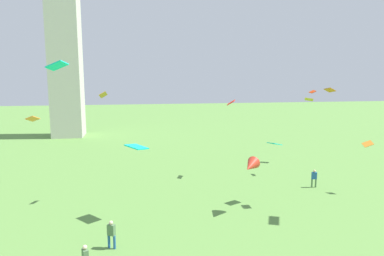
{
  "coord_description": "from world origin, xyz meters",
  "views": [
    {
      "loc": [
        -5.28,
        -9.43,
        10.9
      ],
      "look_at": [
        -1.19,
        15.86,
        6.96
      ],
      "focal_mm": 32.8,
      "sensor_mm": 36.0,
      "label": 1
    }
  ],
  "objects_px": {
    "person_2": "(314,177)",
    "kite_flying_6": "(313,92)",
    "kite_flying_4": "(231,102)",
    "kite_flying_11": "(251,166)",
    "kite_flying_5": "(103,95)",
    "kite_flying_7": "(309,99)",
    "kite_flying_1": "(330,90)",
    "kite_flying_8": "(368,144)",
    "kite_flying_3": "(57,66)",
    "kite_flying_9": "(275,144)",
    "kite_flying_2": "(137,147)",
    "kite_flying_0": "(33,119)",
    "person_0": "(111,233)"
  },
  "relations": [
    {
      "from": "person_2",
      "to": "kite_flying_6",
      "type": "height_order",
      "value": "kite_flying_6"
    },
    {
      "from": "kite_flying_4",
      "to": "kite_flying_11",
      "type": "bearing_deg",
      "value": 16.21
    },
    {
      "from": "kite_flying_6",
      "to": "kite_flying_11",
      "type": "distance_m",
      "value": 14.77
    },
    {
      "from": "kite_flying_5",
      "to": "kite_flying_7",
      "type": "xyz_separation_m",
      "value": [
        23.59,
        10.11,
        -1.36
      ]
    },
    {
      "from": "kite_flying_5",
      "to": "kite_flying_6",
      "type": "xyz_separation_m",
      "value": [
        21.25,
        4.95,
        -0.15
      ]
    },
    {
      "from": "person_2",
      "to": "kite_flying_1",
      "type": "xyz_separation_m",
      "value": [
        -1.58,
        -4.52,
        8.65
      ]
    },
    {
      "from": "kite_flying_8",
      "to": "kite_flying_3",
      "type": "bearing_deg",
      "value": 22.84
    },
    {
      "from": "kite_flying_1",
      "to": "kite_flying_9",
      "type": "xyz_separation_m",
      "value": [
        -3.9,
        1.38,
        -4.53
      ]
    },
    {
      "from": "kite_flying_7",
      "to": "person_2",
      "type": "bearing_deg",
      "value": -85.05
    },
    {
      "from": "kite_flying_6",
      "to": "kite_flying_3",
      "type": "bearing_deg",
      "value": 123.9
    },
    {
      "from": "kite_flying_9",
      "to": "kite_flying_2",
      "type": "bearing_deg",
      "value": 155.75
    },
    {
      "from": "kite_flying_0",
      "to": "kite_flying_9",
      "type": "distance_m",
      "value": 23.39
    },
    {
      "from": "person_2",
      "to": "kite_flying_9",
      "type": "height_order",
      "value": "kite_flying_9"
    },
    {
      "from": "person_2",
      "to": "kite_flying_8",
      "type": "height_order",
      "value": "kite_flying_8"
    },
    {
      "from": "kite_flying_6",
      "to": "kite_flying_7",
      "type": "relative_size",
      "value": 0.77
    },
    {
      "from": "person_0",
      "to": "kite_flying_9",
      "type": "bearing_deg",
      "value": 54.61
    },
    {
      "from": "kite_flying_6",
      "to": "kite_flying_8",
      "type": "xyz_separation_m",
      "value": [
        2.14,
        -6.57,
        -4.42
      ]
    },
    {
      "from": "kite_flying_5",
      "to": "kite_flying_6",
      "type": "relative_size",
      "value": 1.03
    },
    {
      "from": "kite_flying_7",
      "to": "person_0",
      "type": "bearing_deg",
      "value": -112.53
    },
    {
      "from": "person_0",
      "to": "kite_flying_2",
      "type": "relative_size",
      "value": 0.95
    },
    {
      "from": "person_0",
      "to": "person_2",
      "type": "relative_size",
      "value": 1.04
    },
    {
      "from": "kite_flying_6",
      "to": "kite_flying_11",
      "type": "bearing_deg",
      "value": 139.0
    },
    {
      "from": "kite_flying_3",
      "to": "kite_flying_9",
      "type": "relative_size",
      "value": 0.97
    },
    {
      "from": "person_2",
      "to": "kite_flying_6",
      "type": "distance_m",
      "value": 9.31
    },
    {
      "from": "kite_flying_5",
      "to": "person_2",
      "type": "bearing_deg",
      "value": -81.96
    },
    {
      "from": "kite_flying_1",
      "to": "kite_flying_7",
      "type": "height_order",
      "value": "kite_flying_1"
    },
    {
      "from": "person_0",
      "to": "kite_flying_8",
      "type": "xyz_separation_m",
      "value": [
        22.46,
        6.98,
        3.6
      ]
    },
    {
      "from": "person_2",
      "to": "kite_flying_5",
      "type": "height_order",
      "value": "kite_flying_5"
    },
    {
      "from": "kite_flying_2",
      "to": "kite_flying_3",
      "type": "bearing_deg",
      "value": -89.57
    },
    {
      "from": "kite_flying_1",
      "to": "kite_flying_6",
      "type": "distance_m",
      "value": 9.46
    },
    {
      "from": "kite_flying_5",
      "to": "kite_flying_9",
      "type": "xyz_separation_m",
      "value": [
        14.08,
        -2.53,
        -4.09
      ]
    },
    {
      "from": "kite_flying_11",
      "to": "kite_flying_5",
      "type": "bearing_deg",
      "value": -162.54
    },
    {
      "from": "kite_flying_3",
      "to": "kite_flying_7",
      "type": "bearing_deg",
      "value": -123.15
    },
    {
      "from": "kite_flying_8",
      "to": "kite_flying_4",
      "type": "bearing_deg",
      "value": -24.25
    },
    {
      "from": "kite_flying_8",
      "to": "person_0",
      "type": "bearing_deg",
      "value": 26.34
    },
    {
      "from": "kite_flying_3",
      "to": "kite_flying_7",
      "type": "xyz_separation_m",
      "value": [
        25.51,
        17.94,
        -3.55
      ]
    },
    {
      "from": "kite_flying_0",
      "to": "kite_flying_4",
      "type": "bearing_deg",
      "value": -73.39
    },
    {
      "from": "kite_flying_5",
      "to": "kite_flying_11",
      "type": "bearing_deg",
      "value": -106.11
    },
    {
      "from": "person_0",
      "to": "person_2",
      "type": "xyz_separation_m",
      "value": [
        18.63,
        9.21,
        -0.04
      ]
    },
    {
      "from": "kite_flying_3",
      "to": "kite_flying_9",
      "type": "bearing_deg",
      "value": -139.94
    },
    {
      "from": "person_2",
      "to": "kite_flying_5",
      "type": "distance_m",
      "value": 21.22
    },
    {
      "from": "kite_flying_1",
      "to": "kite_flying_3",
      "type": "xyz_separation_m",
      "value": [
        -19.91,
        -3.92,
        1.75
      ]
    },
    {
      "from": "kite_flying_1",
      "to": "kite_flying_2",
      "type": "height_order",
      "value": "kite_flying_1"
    },
    {
      "from": "kite_flying_0",
      "to": "kite_flying_5",
      "type": "xyz_separation_m",
      "value": [
        7.45,
        -6.5,
        2.66
      ]
    },
    {
      "from": "kite_flying_4",
      "to": "kite_flying_5",
      "type": "xyz_separation_m",
      "value": [
        -12.5,
        -5.54,
        1.23
      ]
    },
    {
      "from": "kite_flying_5",
      "to": "kite_flying_8",
      "type": "xyz_separation_m",
      "value": [
        23.4,
        -1.63,
        -4.56
      ]
    },
    {
      "from": "kite_flying_2",
      "to": "kite_flying_8",
      "type": "bearing_deg",
      "value": 57.68
    },
    {
      "from": "kite_flying_2",
      "to": "kite_flying_11",
      "type": "xyz_separation_m",
      "value": [
        8.67,
        -0.57,
        -1.68
      ]
    },
    {
      "from": "kite_flying_2",
      "to": "kite_flying_4",
      "type": "distance_m",
      "value": 13.99
    },
    {
      "from": "person_0",
      "to": "kite_flying_1",
      "type": "xyz_separation_m",
      "value": [
        17.05,
        4.7,
        8.61
      ]
    }
  ]
}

